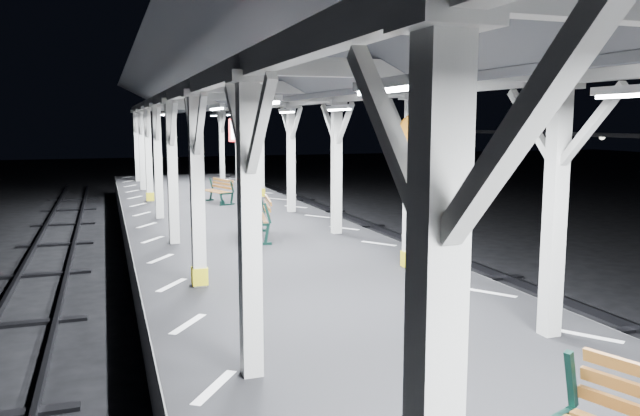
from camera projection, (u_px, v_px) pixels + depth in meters
ground at (351, 370)px, 9.60m from camera, size 120.00×120.00×0.00m
platform at (351, 339)px, 9.53m from camera, size 6.00×50.00×1.00m
hazard_stripes_left at (188, 324)px, 8.67m from camera, size 1.00×48.00×0.01m
hazard_stripes_right at (490, 293)px, 10.25m from camera, size 1.00×48.00×0.01m
track_right at (609, 330)px, 11.20m from camera, size 2.20×60.00×0.16m
canopy at (354, 68)px, 8.95m from camera, size 5.40×49.00×4.65m
bench_mid at (259, 217)px, 14.99m from camera, size 0.97×1.90×0.98m
bench_far at (219, 190)px, 21.51m from camera, size 1.02×1.62×0.83m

